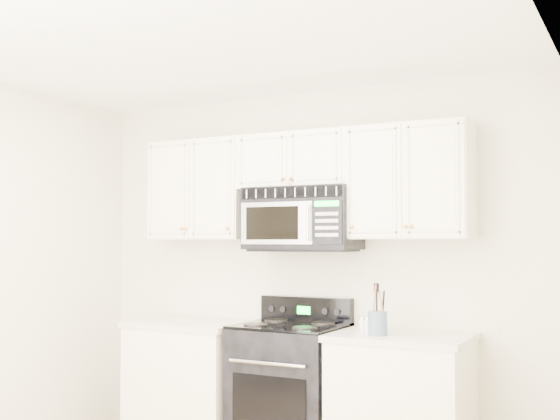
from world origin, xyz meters
The scene contains 9 objects.
room centered at (0.00, 0.00, 1.30)m, with size 3.51×3.51×2.61m.
base_cabinet_left centered at (-0.80, 1.44, 0.43)m, with size 0.86×0.65×0.92m.
base_cabinet_right centered at (0.80, 1.44, 0.43)m, with size 0.86×0.65×0.92m.
range centered at (0.00, 1.45, 0.48)m, with size 0.71×0.65×1.11m.
upper_cabinets centered at (0.00, 1.58, 1.93)m, with size 2.44×0.37×0.75m.
microwave centered at (0.05, 1.55, 1.67)m, with size 0.78×0.44×0.43m.
utensil_crock centered at (0.69, 1.31, 1.00)m, with size 0.12×0.12×0.32m.
shaker_salt centered at (0.59, 1.39, 0.97)m, with size 0.04×0.04×0.10m.
shaker_pepper centered at (0.55, 1.41, 0.97)m, with size 0.04×0.04×0.10m.
Camera 1 is at (2.20, -2.87, 1.51)m, focal length 45.00 mm.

